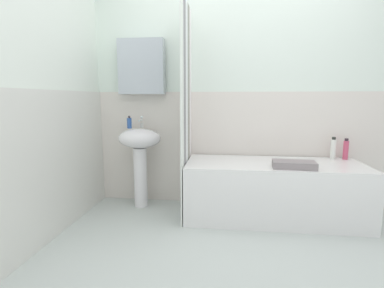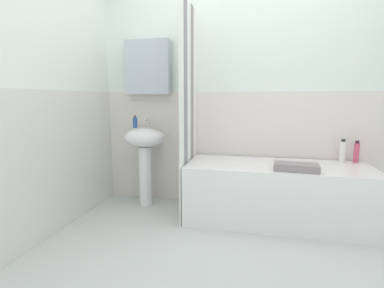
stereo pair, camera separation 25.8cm
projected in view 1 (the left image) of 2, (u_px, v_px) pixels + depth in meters
ground_plane at (246, 270)px, 1.97m from camera, size 4.80×5.60×0.04m
wall_back_tiled at (236, 98)px, 3.04m from camera, size 3.60×0.18×2.40m
wall_left_tiled at (48, 100)px, 2.32m from camera, size 0.07×1.81×2.40m
sink at (140, 150)px, 3.01m from camera, size 0.44×0.34×0.83m
faucet at (141, 122)px, 3.04m from camera, size 0.03×0.12×0.12m
soap_dispenser at (129, 123)px, 2.99m from camera, size 0.05×0.05×0.13m
bathtub at (273, 190)px, 2.76m from camera, size 1.64×0.66×0.54m
shower_curtain at (186, 113)px, 2.75m from camera, size 0.01×0.66×2.00m
shampoo_bottle at (346, 149)px, 2.86m from camera, size 0.05×0.05×0.21m
body_wash_bottle at (333, 149)px, 2.87m from camera, size 0.05×0.05×0.22m
towel_folded at (294, 165)px, 2.51m from camera, size 0.37×0.21×0.06m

